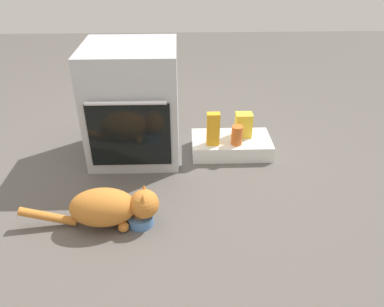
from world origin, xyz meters
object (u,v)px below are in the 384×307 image
Objects in this scene: oven at (133,103)px; snack_bag at (243,125)px; cat at (110,207)px; sauce_jar at (237,135)px; juice_carton at (213,129)px; pantry_cabinet at (231,145)px; food_bowl at (140,218)px.

oven is 4.43× the size of snack_bag.
sauce_jar is at bearing 40.31° from cat.
cat is 0.94m from juice_carton.
sauce_jar is at bearing -1.63° from juice_carton.
pantry_cabinet is at bearing 44.39° from cat.
snack_bag is (0.09, 0.04, 0.15)m from pantry_cabinet.
snack_bag is (0.86, 0.80, 0.08)m from cat.
pantry_cabinet is 0.15m from sauce_jar.
sauce_jar is (0.63, 0.68, 0.15)m from food_bowl.
juice_carton is (-0.17, 0.00, 0.05)m from sauce_jar.
oven is 0.81m from snack_bag.
juice_carton is (0.55, -0.10, -0.16)m from oven.
cat is at bearing -132.02° from juice_carton.
juice_carton is (0.46, 0.69, 0.20)m from food_bowl.
cat is 5.57× the size of sauce_jar.
oven is at bearing 96.69° from food_bowl.
snack_bag is at bearing 1.17° from oven.
sauce_jar is at bearing -73.08° from pantry_cabinet.
food_bowl is at bearing 0.00° from cat.
oven reaches higher than cat.
cat is (-0.16, -0.00, 0.09)m from food_bowl.
cat is 3.25× the size of juice_carton.
cat is at bearing -179.42° from food_bowl.
food_bowl is at bearing -130.91° from snack_bag.
juice_carton is at bearing 178.37° from sauce_jar.
pantry_cabinet is at bearing 27.61° from juice_carton.
sauce_jar reaches higher than cat.
snack_bag is (0.70, 0.80, 0.17)m from food_bowl.
sauce_jar is 0.58× the size of juice_carton.
food_bowl is 0.19× the size of cat.
snack_bag is at bearing 49.09° from food_bowl.
food_bowl is (-0.61, -0.77, -0.02)m from pantry_cabinet.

